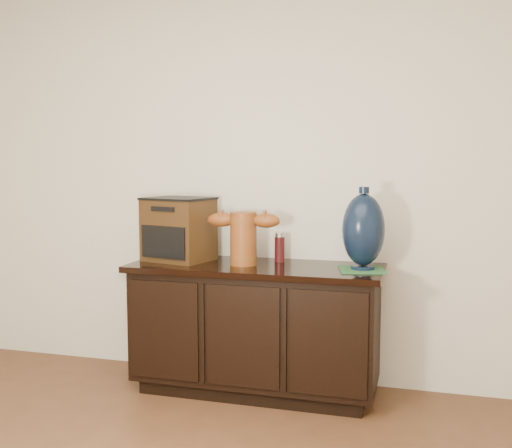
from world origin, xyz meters
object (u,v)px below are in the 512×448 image
(terracotta_vessel, at_px, (243,235))
(spray_can, at_px, (280,248))
(lamp_base, at_px, (363,230))
(sideboard, at_px, (256,327))
(tv_radio, at_px, (179,229))

(terracotta_vessel, xyz_separation_m, spray_can, (0.18, 0.16, -0.09))
(lamp_base, bearing_deg, sideboard, 179.42)
(terracotta_vessel, height_order, tv_radio, tv_radio)
(terracotta_vessel, relative_size, spray_can, 2.47)
(tv_radio, relative_size, spray_can, 2.53)
(sideboard, bearing_deg, terracotta_vessel, -165.12)
(tv_radio, relative_size, lamp_base, 0.98)
(tv_radio, distance_m, spray_can, 0.62)
(sideboard, height_order, terracotta_vessel, terracotta_vessel)
(terracotta_vessel, relative_size, tv_radio, 0.97)
(sideboard, relative_size, lamp_base, 3.24)
(sideboard, distance_m, lamp_base, 0.85)
(tv_radio, xyz_separation_m, lamp_base, (1.11, -0.04, 0.03))
(tv_radio, bearing_deg, sideboard, 10.43)
(sideboard, xyz_separation_m, lamp_base, (0.61, -0.01, 0.59))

